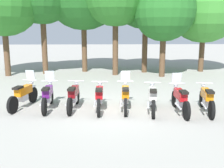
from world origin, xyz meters
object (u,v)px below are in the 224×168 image
object	(u,v)px
motorcycle_6	(180,99)
tree_5	(164,10)
motorcycle_1	(48,95)
motorcycle_5	(152,98)
motorcycle_7	(207,99)
motorcycle_4	(125,96)
tree_6	(205,5)
motorcycle_3	(99,97)
motorcycle_2	(74,96)
motorcycle_0	(24,94)

from	to	relation	value
motorcycle_6	tree_5	size ratio (longest dim) A/B	0.37
motorcycle_1	motorcycle_5	bearing A→B (deg)	-98.54
motorcycle_6	motorcycle_7	bearing A→B (deg)	-88.62
motorcycle_4	motorcycle_6	xyz separation A→B (m)	(1.95, -0.47, 0.00)
motorcycle_1	tree_6	world-z (taller)	tree_6
motorcycle_3	motorcycle_4	bearing A→B (deg)	-85.29
motorcycle_6	motorcycle_7	xyz separation A→B (m)	(0.98, 0.02, -0.01)
tree_5	motorcycle_2	bearing A→B (deg)	-125.46
motorcycle_0	motorcycle_5	distance (m)	4.92
tree_6	motorcycle_2	bearing A→B (deg)	-132.57
motorcycle_3	tree_5	world-z (taller)	tree_5
tree_6	motorcycle_1	bearing A→B (deg)	-136.04
motorcycle_0	motorcycle_3	size ratio (longest dim) A/B	0.98
tree_5	motorcycle_7	bearing A→B (deg)	-89.58
motorcycle_1	tree_5	world-z (taller)	tree_5
tree_5	motorcycle_1	bearing A→B (deg)	-130.80
tree_6	motorcycle_3	bearing A→B (deg)	-128.33
motorcycle_4	tree_5	xyz separation A→B (m)	(2.87, 6.89, 3.54)
motorcycle_0	tree_5	distance (m)	10.03
motorcycle_0	motorcycle_5	bearing A→B (deg)	-85.05
motorcycle_5	motorcycle_3	bearing A→B (deg)	91.24
tree_5	motorcycle_0	bearing A→B (deg)	-136.15
motorcycle_4	tree_6	world-z (taller)	tree_6
motorcycle_5	tree_6	world-z (taller)	tree_6
motorcycle_3	tree_5	size ratio (longest dim) A/B	0.37
motorcycle_2	tree_5	xyz separation A→B (m)	(4.82, 6.77, 3.55)
motorcycle_2	motorcycle_3	world-z (taller)	same
motorcycle_7	tree_5	distance (m)	8.16
motorcycle_4	motorcycle_5	xyz separation A→B (m)	(0.98, -0.29, -0.01)
motorcycle_3	motorcycle_2	bearing A→B (deg)	80.81
motorcycle_3	motorcycle_6	bearing A→B (deg)	-96.95
motorcycle_0	tree_6	bearing A→B (deg)	-36.80
motorcycle_1	motorcycle_2	xyz separation A→B (m)	(0.98, -0.05, -0.01)
motorcycle_5	tree_5	bearing A→B (deg)	-6.79
motorcycle_2	motorcycle_6	xyz separation A→B (m)	(3.90, -0.59, 0.01)
motorcycle_1	motorcycle_3	size ratio (longest dim) A/B	1.00
motorcycle_4	tree_6	xyz separation A→B (m)	(6.03, 8.81, 4.00)
motorcycle_1	motorcycle_0	bearing A→B (deg)	75.23
motorcycle_3	motorcycle_6	world-z (taller)	motorcycle_6
motorcycle_4	motorcycle_5	distance (m)	1.02
motorcycle_2	motorcycle_6	bearing A→B (deg)	-94.15
motorcycle_2	motorcycle_5	size ratio (longest dim) A/B	1.00
motorcycle_7	motorcycle_5	bearing A→B (deg)	93.90
motorcycle_4	motorcycle_5	world-z (taller)	motorcycle_4
motorcycle_3	motorcycle_1	bearing A→B (deg)	84.47
motorcycle_5	motorcycle_7	xyz separation A→B (m)	(1.95, -0.17, 0.00)
motorcycle_2	tree_5	world-z (taller)	tree_5
motorcycle_6	motorcycle_5	bearing A→B (deg)	79.91
motorcycle_2	motorcycle_4	size ratio (longest dim) A/B	1.00
tree_5	tree_6	world-z (taller)	tree_6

